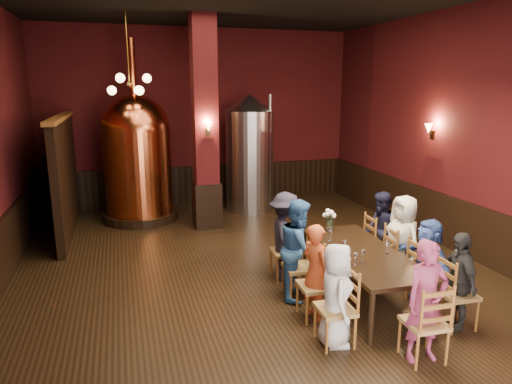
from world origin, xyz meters
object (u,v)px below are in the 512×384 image
object	(u,v)px
copper_kettle	(138,157)
steel_vessel	(250,153)
person_1	(315,272)
rose_vase	(330,217)
dining_table	(362,255)
person_2	(299,249)
person_0	(336,295)

from	to	relation	value
copper_kettle	steel_vessel	distance (m)	2.71
person_1	steel_vessel	size ratio (longest dim) A/B	0.46
rose_vase	dining_table	bearing A→B (deg)	-87.60
copper_kettle	rose_vase	world-z (taller)	copper_kettle
steel_vessel	dining_table	bearing A→B (deg)	-88.05
person_1	person_2	distance (m)	0.67
person_2	copper_kettle	size ratio (longest dim) A/B	0.36
person_2	copper_kettle	distance (m)	5.29
dining_table	steel_vessel	xyz separation A→B (m)	(-0.18, 5.32, 0.75)
person_0	steel_vessel	world-z (taller)	steel_vessel
person_1	copper_kettle	distance (m)	5.90
copper_kettle	rose_vase	bearing A→B (deg)	-55.74
person_1	rose_vase	size ratio (longest dim) A/B	3.57
dining_table	rose_vase	world-z (taller)	rose_vase
person_0	copper_kettle	world-z (taller)	copper_kettle
person_0	person_2	world-z (taller)	person_2
person_1	rose_vase	world-z (taller)	person_1
person_0	steel_vessel	bearing A→B (deg)	7.96
person_1	person_0	bearing A→B (deg)	160.88
steel_vessel	person_0	bearing A→B (deg)	-96.46
dining_table	person_1	xyz separation A→B (m)	(-0.86, -0.29, -0.03)
steel_vessel	copper_kettle	bearing A→B (deg)	-177.19
rose_vase	person_1	bearing A→B (deg)	-122.37
copper_kettle	person_1	bearing A→B (deg)	-69.69
dining_table	rose_vase	bearing A→B (deg)	94.88
person_1	rose_vase	xyz separation A→B (m)	(0.82, 1.30, 0.33)
copper_kettle	steel_vessel	world-z (taller)	copper_kettle
person_1	rose_vase	distance (m)	1.57
dining_table	person_2	xyz separation A→B (m)	(-0.83, 0.37, 0.06)
dining_table	person_0	bearing A→B (deg)	-130.36
person_1	copper_kettle	world-z (taller)	copper_kettle
person_0	steel_vessel	xyz separation A→B (m)	(0.71, 6.28, 0.80)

